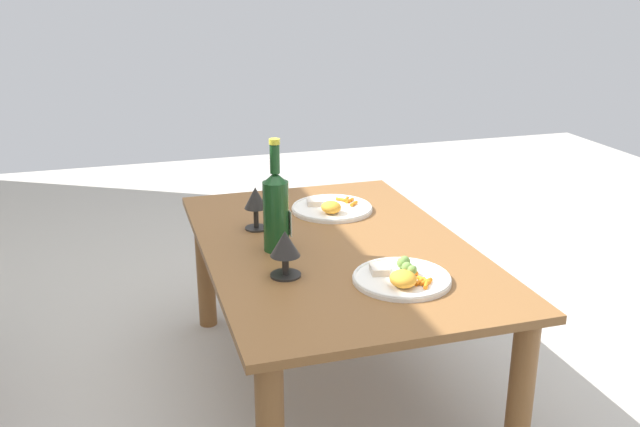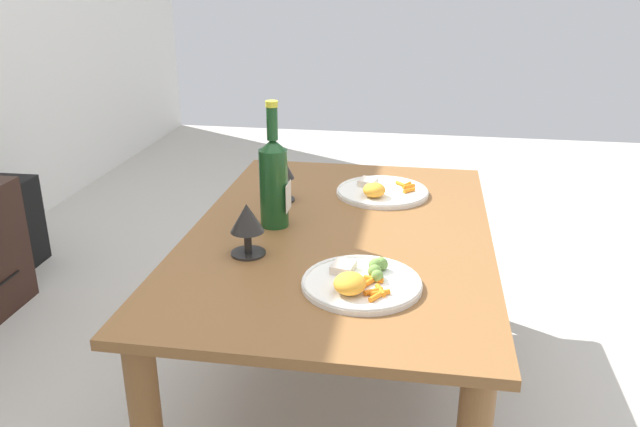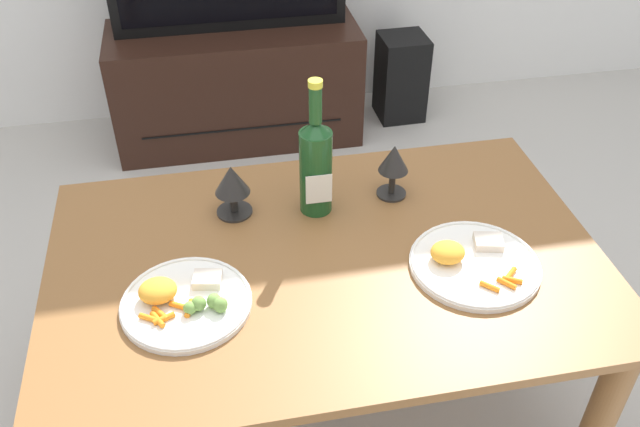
% 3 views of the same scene
% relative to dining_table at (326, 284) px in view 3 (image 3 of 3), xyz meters
% --- Properties ---
extents(ground_plane, '(6.40, 6.40, 0.00)m').
position_rel_dining_table_xyz_m(ground_plane, '(0.00, 0.00, -0.44)').
color(ground_plane, '#B7B2A8').
extents(dining_table, '(1.27, 0.82, 0.52)m').
position_rel_dining_table_xyz_m(dining_table, '(0.00, 0.00, 0.00)').
color(dining_table, brown).
rests_on(dining_table, ground_plane).
extents(tv_stand, '(1.01, 0.42, 0.48)m').
position_rel_dining_table_xyz_m(tv_stand, '(-0.09, 1.45, -0.20)').
color(tv_stand, black).
rests_on(tv_stand, ground_plane).
extents(floor_speaker, '(0.20, 0.20, 0.38)m').
position_rel_dining_table_xyz_m(floor_speaker, '(0.64, 1.48, -0.25)').
color(floor_speaker, black).
rests_on(floor_speaker, ground_plane).
extents(wine_bottle, '(0.08, 0.08, 0.35)m').
position_rel_dining_table_xyz_m(wine_bottle, '(0.01, 0.19, 0.22)').
color(wine_bottle, '#19471E').
rests_on(wine_bottle, dining_table).
extents(goblet_left, '(0.09, 0.09, 0.14)m').
position_rel_dining_table_xyz_m(goblet_left, '(-0.19, 0.21, 0.17)').
color(goblet_left, black).
rests_on(goblet_left, dining_table).
extents(goblet_right, '(0.08, 0.08, 0.15)m').
position_rel_dining_table_xyz_m(goblet_right, '(0.21, 0.21, 0.18)').
color(goblet_right, black).
rests_on(goblet_right, dining_table).
extents(dinner_plate_left, '(0.28, 0.28, 0.06)m').
position_rel_dining_table_xyz_m(dinner_plate_left, '(-0.32, -0.09, 0.10)').
color(dinner_plate_left, white).
rests_on(dinner_plate_left, dining_table).
extents(dinner_plate_right, '(0.29, 0.29, 0.05)m').
position_rel_dining_table_xyz_m(dinner_plate_right, '(0.32, -0.09, 0.10)').
color(dinner_plate_right, white).
rests_on(dinner_plate_right, dining_table).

